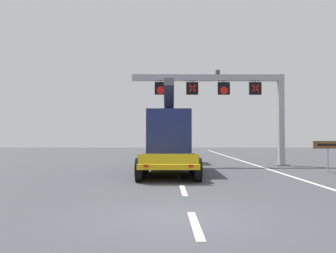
% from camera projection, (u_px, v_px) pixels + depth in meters
% --- Properties ---
extents(ground, '(112.00, 112.00, 0.00)m').
position_uv_depth(ground, '(179.00, 217.00, 8.88)').
color(ground, '#424449').
extents(lane_markings, '(0.20, 54.18, 0.01)m').
position_uv_depth(lane_markings, '(173.00, 161.00, 28.67)').
color(lane_markings, silver).
rests_on(lane_markings, ground).
extents(edge_line_right, '(0.20, 63.00, 0.01)m').
position_uv_depth(edge_line_right, '(272.00, 170.00, 20.94)').
color(edge_line_right, silver).
rests_on(edge_line_right, ground).
extents(overhead_lane_gantry, '(11.16, 0.90, 6.85)m').
position_uv_depth(overhead_lane_gantry, '(228.00, 92.00, 24.65)').
color(overhead_lane_gantry, '#9EA0A5').
rests_on(overhead_lane_gantry, ground).
extents(heavy_haul_truck_yellow, '(3.21, 14.10, 5.30)m').
position_uv_depth(heavy_haul_truck_yellow, '(169.00, 138.00, 23.12)').
color(heavy_haul_truck_yellow, yellow).
rests_on(heavy_haul_truck_yellow, ground).
extents(tourist_info_sign_brown, '(1.76, 0.15, 1.82)m').
position_uv_depth(tourist_info_sign_brown, '(328.00, 148.00, 20.14)').
color(tourist_info_sign_brown, '#9EA0A5').
rests_on(tourist_info_sign_brown, ground).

